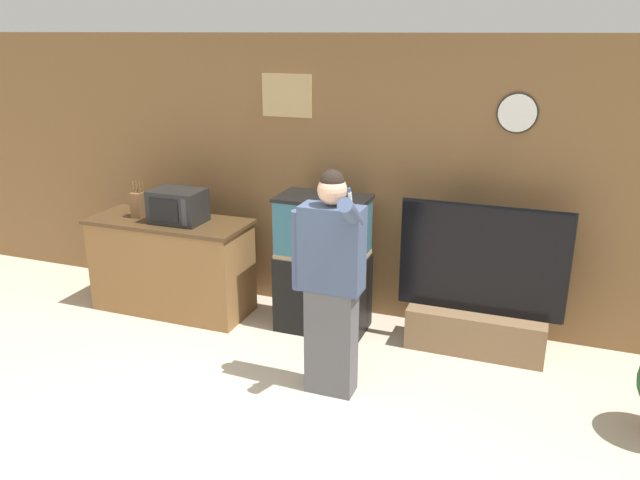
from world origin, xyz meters
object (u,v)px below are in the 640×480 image
(knife_block, at_px, (138,204))
(aquarium_on_stand, at_px, (323,264))
(counter_island, at_px, (172,265))
(microwave, at_px, (178,206))
(person_standing, at_px, (330,282))
(tv_on_stand, at_px, (477,310))

(knife_block, distance_m, aquarium_on_stand, 1.88)
(counter_island, height_order, microwave, microwave)
(microwave, xyz_separation_m, person_standing, (1.80, -0.82, -0.18))
(microwave, relative_size, knife_block, 1.39)
(aquarium_on_stand, relative_size, person_standing, 0.73)
(knife_block, xyz_separation_m, aquarium_on_stand, (1.83, 0.15, -0.42))
(knife_block, distance_m, person_standing, 2.39)
(aquarium_on_stand, distance_m, person_standing, 1.09)
(counter_island, xyz_separation_m, aquarium_on_stand, (1.51, 0.12, 0.17))
(knife_block, height_order, tv_on_stand, tv_on_stand)
(counter_island, xyz_separation_m, tv_on_stand, (2.88, 0.19, -0.09))
(microwave, distance_m, person_standing, 1.99)
(knife_block, relative_size, tv_on_stand, 0.25)
(microwave, height_order, tv_on_stand, tv_on_stand)
(counter_island, bearing_deg, microwave, -10.65)
(microwave, bearing_deg, knife_block, -179.75)
(counter_island, relative_size, knife_block, 4.46)
(counter_island, height_order, aquarium_on_stand, aquarium_on_stand)
(knife_block, bearing_deg, person_standing, -20.17)
(knife_block, relative_size, aquarium_on_stand, 0.28)
(tv_on_stand, relative_size, person_standing, 0.80)
(counter_island, xyz_separation_m, microwave, (0.13, -0.02, 0.61))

